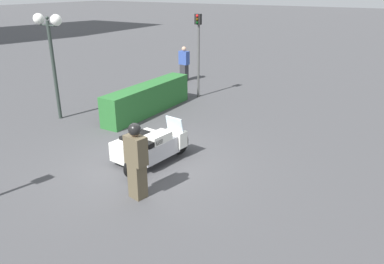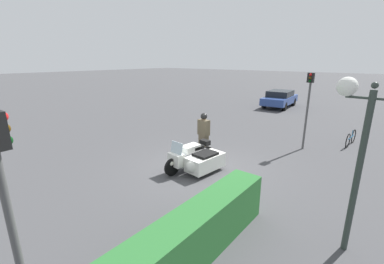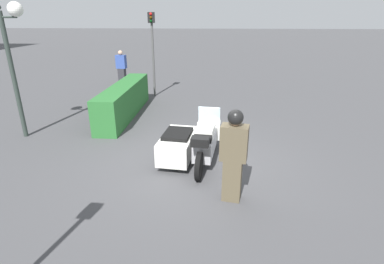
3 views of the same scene
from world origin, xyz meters
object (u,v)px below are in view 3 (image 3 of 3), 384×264
(police_motorcycle, at_px, (190,142))
(traffic_light_near, at_px, (152,42))
(hedge_bush_curbside, at_px, (124,100))
(twin_lamp_post, at_px, (4,33))
(pedestrian_bystander, at_px, (122,68))
(officer_rider, at_px, (234,154))

(police_motorcycle, xyz_separation_m, traffic_light_near, (5.98, 2.00, 1.76))
(police_motorcycle, relative_size, hedge_bush_curbside, 0.55)
(hedge_bush_curbside, xyz_separation_m, twin_lamp_post, (-2.11, 2.29, 2.28))
(hedge_bush_curbside, bearing_deg, traffic_light_near, -10.46)
(twin_lamp_post, relative_size, traffic_light_near, 1.06)
(traffic_light_near, bearing_deg, hedge_bush_curbside, -11.27)
(police_motorcycle, relative_size, twin_lamp_post, 0.67)
(hedge_bush_curbside, distance_m, twin_lamp_post, 3.86)
(twin_lamp_post, xyz_separation_m, traffic_light_near, (4.86, -2.80, -0.60))
(police_motorcycle, xyz_separation_m, pedestrian_bystander, (8.10, 4.02, 0.38))
(officer_rider, relative_size, hedge_bush_curbside, 0.41)
(police_motorcycle, xyz_separation_m, officer_rider, (-1.60, -0.89, 0.47))
(hedge_bush_curbside, relative_size, twin_lamp_post, 1.21)
(officer_rider, relative_size, pedestrian_bystander, 1.05)
(hedge_bush_curbside, height_order, traffic_light_near, traffic_light_near)
(police_motorcycle, distance_m, traffic_light_near, 6.55)
(officer_rider, bearing_deg, twin_lamp_post, 75.32)
(twin_lamp_post, distance_m, pedestrian_bystander, 7.29)
(officer_rider, relative_size, traffic_light_near, 0.52)
(police_motorcycle, distance_m, officer_rider, 1.89)
(twin_lamp_post, distance_m, traffic_light_near, 5.64)
(traffic_light_near, height_order, pedestrian_bystander, traffic_light_near)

